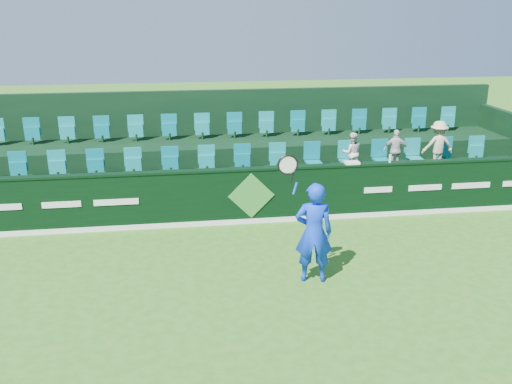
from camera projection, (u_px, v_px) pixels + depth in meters
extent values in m
plane|color=#2E6C19|center=(282.00, 304.00, 9.92)|extent=(60.00, 60.00, 0.00)
cube|color=black|center=(251.00, 196.00, 13.47)|extent=(16.00, 0.20, 1.30)
cube|color=black|center=(251.00, 169.00, 13.26)|extent=(16.00, 0.24, 0.05)
cube|color=white|center=(251.00, 221.00, 13.56)|extent=(16.00, 0.02, 0.12)
cube|color=#38822F|center=(251.00, 196.00, 13.35)|extent=(1.10, 0.02, 1.10)
cube|color=white|center=(5.00, 207.00, 12.60)|extent=(0.70, 0.01, 0.14)
cube|color=white|center=(61.00, 205.00, 12.76)|extent=(0.85, 0.01, 0.14)
cube|color=white|center=(116.00, 202.00, 12.93)|extent=(1.00, 0.01, 0.14)
cube|color=white|center=(378.00, 190.00, 13.78)|extent=(0.70, 0.01, 0.14)
cube|color=white|center=(425.00, 188.00, 13.94)|extent=(0.85, 0.01, 0.14)
cube|color=white|center=(471.00, 185.00, 14.11)|extent=(1.00, 0.01, 0.14)
cube|color=black|center=(245.00, 192.00, 14.59)|extent=(16.00, 2.00, 0.80)
cube|color=black|center=(236.00, 163.00, 16.29)|extent=(16.00, 1.80, 1.30)
cube|color=black|center=(232.00, 133.00, 17.03)|extent=(16.00, 0.20, 2.60)
cube|color=teal|center=(243.00, 161.00, 14.74)|extent=(13.50, 0.50, 0.60)
cube|color=teal|center=(235.00, 128.00, 16.28)|extent=(13.50, 0.50, 0.60)
imported|color=#0D35DF|center=(314.00, 233.00, 10.51)|extent=(0.77, 0.56, 1.93)
cylinder|color=#143FBF|center=(295.00, 188.00, 10.07)|extent=(0.10, 0.04, 0.22)
cylinder|color=black|center=(292.00, 178.00, 10.00)|extent=(0.09, 0.03, 0.20)
torus|color=black|center=(288.00, 165.00, 9.92)|extent=(0.46, 0.04, 0.46)
cylinder|color=silver|center=(288.00, 165.00, 9.92)|extent=(0.38, 0.01, 0.38)
imported|color=silver|center=(352.00, 153.00, 14.70)|extent=(0.54, 0.43, 1.06)
imported|color=beige|center=(396.00, 150.00, 14.85)|extent=(0.69, 0.42, 1.10)
imported|color=#CABA8E|center=(438.00, 145.00, 14.98)|extent=(0.84, 0.50, 1.29)
cube|color=white|center=(352.00, 163.00, 13.58)|extent=(0.34, 0.22, 0.05)
cylinder|color=silver|center=(390.00, 158.00, 13.69)|extent=(0.06, 0.06, 0.20)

